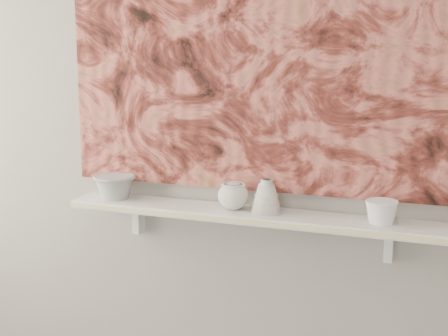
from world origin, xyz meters
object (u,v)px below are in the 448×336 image
at_px(bowl_white, 382,212).
at_px(bowl_grey, 115,186).
at_px(shelf, 250,215).
at_px(painting, 258,40).
at_px(bell_vessel, 266,196).
at_px(cup_cream, 233,196).

bearing_deg(bowl_white, bowl_grey, 180.00).
distance_m(shelf, bowl_grey, 0.56).
relative_size(painting, bowl_grey, 8.97).
distance_m(painting, bell_vessel, 0.56).
distance_m(bowl_grey, cup_cream, 0.49).
distance_m(cup_cream, bowl_white, 0.53).
bearing_deg(bell_vessel, shelf, 180.00).
bearing_deg(bell_vessel, bowl_white, 0.00).
bearing_deg(bowl_grey, bell_vessel, 0.00).
distance_m(shelf, bowl_white, 0.47).
height_order(shelf, bowl_white, bowl_white).
xyz_separation_m(cup_cream, bowl_white, (0.53, 0.00, -0.01)).
relative_size(shelf, cup_cream, 12.56).
xyz_separation_m(bowl_grey, cup_cream, (0.49, 0.00, 0.00)).
xyz_separation_m(shelf, cup_cream, (-0.06, 0.00, 0.07)).
relative_size(bowl_grey, cup_cream, 1.50).
relative_size(bell_vessel, bowl_white, 1.10).
height_order(painting, bowl_white, painting).
bearing_deg(bowl_grey, shelf, 0.00).
relative_size(shelf, bowl_white, 12.68).
height_order(shelf, painting, painting).
distance_m(shelf, painting, 0.63).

